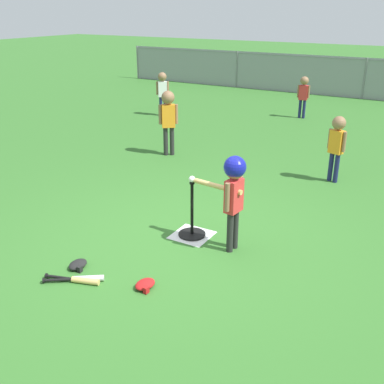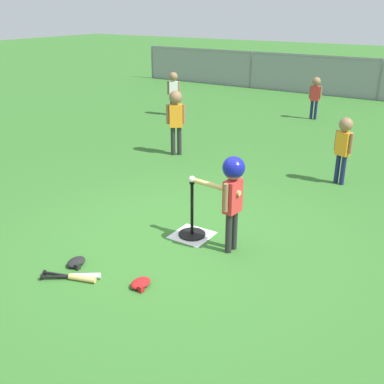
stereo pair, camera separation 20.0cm
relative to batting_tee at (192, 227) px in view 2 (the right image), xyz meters
The scene contains 14 objects.
ground_plane 0.19m from the batting_tee, 105.72° to the right, with size 60.00×60.00×0.00m, color #336B28.
home_plate 0.10m from the batting_tee, 116.57° to the left, with size 0.44×0.44×0.01m, color white.
batting_tee is the anchor object (origin of this frame).
baseball_on_tee 0.60m from the batting_tee, 90.00° to the left, with size 0.07×0.07×0.07m, color white.
batter_child 0.86m from the batting_tee, ahead, with size 0.63×0.31×1.08m.
fielder_near_right 6.61m from the batting_tee, 96.90° to the left, with size 0.29×0.19×0.98m.
fielder_deep_center 6.37m from the batting_tee, 126.74° to the left, with size 0.26×0.22×1.04m.
fielder_near_left 3.22m from the batting_tee, 127.88° to the left, with size 0.28×0.25×1.15m.
fielder_deep_left 2.85m from the batting_tee, 69.98° to the left, with size 0.29×0.20×1.01m.
spare_bat_silver 1.45m from the batting_tee, 107.49° to the right, with size 0.51×0.38×0.06m.
spare_bat_wood 1.48m from the batting_tee, 107.41° to the right, with size 0.55×0.23×0.06m.
glove_by_plate 1.17m from the batting_tee, 82.29° to the right, with size 0.18×0.24×0.07m.
glove_near_bats 1.38m from the batting_tee, 118.29° to the right, with size 0.19×0.24×0.07m.
outfield_fence 9.81m from the batting_tee, 90.25° to the left, with size 16.06×0.06×1.15m.
Camera 2 is at (2.63, -3.87, 2.51)m, focal length 42.81 mm.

